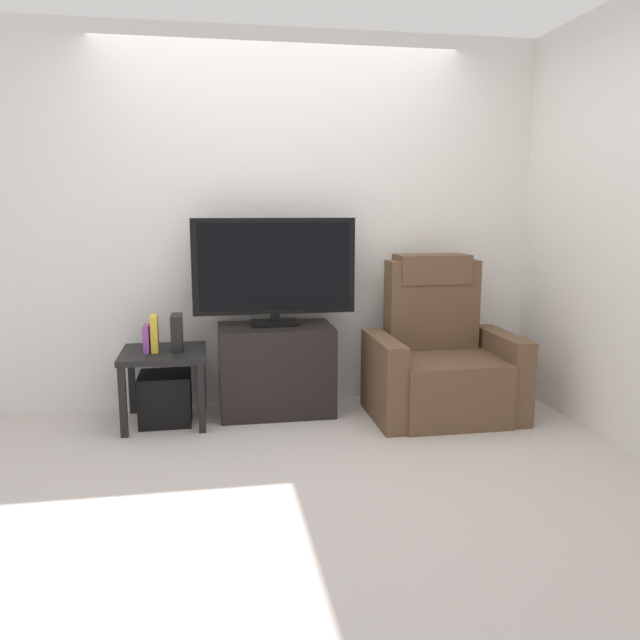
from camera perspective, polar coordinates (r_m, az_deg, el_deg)
name	(u,v)px	position (r m, az deg, el deg)	size (l,w,h in m)	color
ground_plane	(306,456)	(3.69, -1.25, -12.21)	(6.40, 6.40, 0.00)	#BCB2AD
wall_back	(281,222)	(4.54, -3.50, 8.81)	(6.40, 0.06, 2.60)	silver
wall_side	(622,225)	(4.14, 25.62, 7.72)	(0.06, 4.48, 2.60)	silver
tv_stand	(276,369)	(4.37, -3.99, -4.43)	(0.77, 0.47, 0.61)	black
television	(274,269)	(4.27, -4.13, 4.60)	(1.10, 0.20, 0.72)	black
recliner_armchair	(440,360)	(4.40, 10.79, -3.60)	(0.98, 0.78, 1.08)	brown
side_table	(164,362)	(4.25, -13.91, -3.74)	(0.54, 0.54, 0.48)	black
subwoofer_box	(166,398)	(4.31, -13.77, -6.86)	(0.33, 0.33, 0.33)	black
book_leftmost	(147,339)	(4.20, -15.38, -1.64)	(0.04, 0.13, 0.18)	purple
book_middle	(155,334)	(4.19, -14.70, -1.20)	(0.04, 0.12, 0.24)	gold
game_console	(177,332)	(4.21, -12.79, -1.11)	(0.07, 0.20, 0.23)	black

